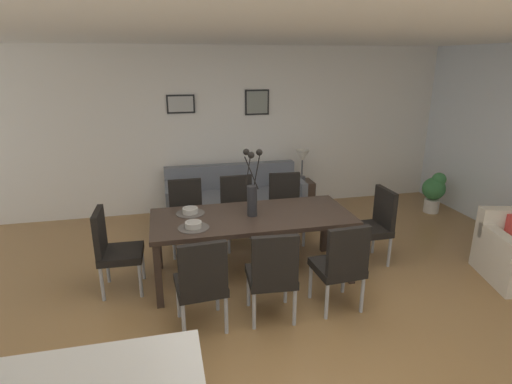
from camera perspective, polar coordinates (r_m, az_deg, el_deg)
The scene contains 23 objects.
ground_plane at distance 4.15m, azimuth 4.42°, elevation -16.93°, with size 9.00×9.00×0.00m, color olive.
back_wall_panel at distance 6.66m, azimuth -3.73°, elevation 8.64°, with size 9.00×0.10×2.60m, color white.
ceiling_panel at distance 3.80m, azimuth 3.51°, elevation 21.99°, with size 9.00×7.20×0.08m, color white.
dining_table at distance 4.53m, azimuth -0.54°, elevation -4.08°, with size 2.20×0.95×0.74m.
dining_chair_near_left at distance 3.72m, azimuth -7.62°, elevation -12.17°, with size 0.47×0.47×0.92m.
dining_chair_near_right at distance 5.31m, azimuth -9.68°, elevation -2.82°, with size 0.44×0.44×0.92m.
dining_chair_far_left at distance 3.83m, azimuth 2.34°, elevation -11.12°, with size 0.47×0.47×0.92m.
dining_chair_far_right at distance 5.40m, azimuth -2.50°, elevation -2.21°, with size 0.46×0.46×0.92m.
dining_chair_mid_left at distance 4.06m, azimuth 11.85°, elevation -9.68°, with size 0.47×0.47×0.92m.
dining_chair_mid_right at distance 5.54m, azimuth 4.21°, elevation -1.73°, with size 0.47×0.47×0.92m.
dining_chair_head_west at distance 4.55m, azimuth -19.41°, elevation -7.24°, with size 0.45×0.45×0.92m.
dining_chair_head_east at distance 5.13m, azimuth 16.34°, elevation -4.08°, with size 0.44×0.44×0.92m.
centerpiece_vase at distance 4.41m, azimuth -0.55°, elevation 0.15°, with size 0.21×0.23×0.73m.
placemat_near_left at distance 4.22m, azimuth -8.73°, elevation -4.95°, with size 0.32×0.32×0.01m, color #4C4742.
bowl_near_left at distance 4.20m, azimuth -8.75°, elevation -4.49°, with size 0.17×0.17×0.07m.
placemat_near_right at distance 4.61m, azimuth -9.16°, elevation -2.95°, with size 0.32×0.32×0.01m, color #4C4742.
bowl_near_right at distance 4.60m, azimuth -9.19°, elevation -2.51°, with size 0.17×0.17×0.07m.
sofa at distance 6.38m, azimuth -3.07°, elevation -1.26°, with size 2.08×0.84×0.80m.
side_table at distance 6.67m, azimuth 6.31°, elevation -0.62°, with size 0.36×0.36×0.52m, color #3D2D23.
table_lamp at distance 6.50m, azimuth 6.50°, elevation 4.67°, with size 0.22×0.22×0.51m.
framed_picture_left at distance 6.46m, azimuth -10.49°, elevation 12.01°, with size 0.43×0.03×0.28m.
framed_picture_center at distance 6.62m, azimuth 0.15°, elevation 12.44°, with size 0.39×0.03×0.39m.
potted_plant at distance 7.18m, azimuth 23.66°, elevation 0.21°, with size 0.36×0.36×0.67m.
Camera 1 is at (-1.06, -3.24, 2.36)m, focal length 28.59 mm.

